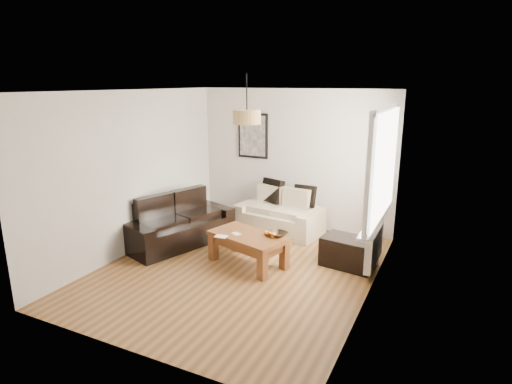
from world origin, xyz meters
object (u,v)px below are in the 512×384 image
at_px(loveseat_cream, 279,212).
at_px(coffee_table, 248,249).
at_px(ottoman, 349,252).
at_px(sofa_leather, 178,221).

height_order(loveseat_cream, coffee_table, loveseat_cream).
distance_m(loveseat_cream, ottoman, 1.82).
bearing_deg(ottoman, coffee_table, -156.69).
distance_m(coffee_table, ottoman, 1.53).
height_order(loveseat_cream, ottoman, loveseat_cream).
height_order(sofa_leather, coffee_table, sofa_leather).
bearing_deg(ottoman, sofa_leather, -173.13).
xyz_separation_m(coffee_table, ottoman, (1.40, 0.60, -0.02)).
distance_m(sofa_leather, coffee_table, 1.51).
bearing_deg(sofa_leather, loveseat_cream, -27.37).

